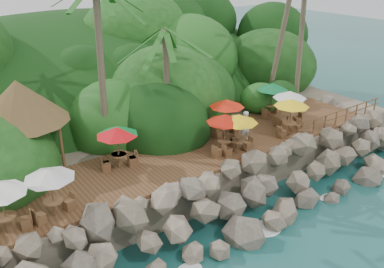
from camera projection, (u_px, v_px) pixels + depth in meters
ground at (265, 239)px, 19.99m from camera, size 140.00×140.00×0.00m
land_base at (114, 119)px, 31.41m from camera, size 32.00×25.20×2.10m
jungle_hill at (78, 105)px, 37.39m from camera, size 44.80×28.00×15.40m
seawall at (238, 200)px, 21.00m from camera, size 29.00×4.00×2.30m
terrace at (192, 153)px, 23.54m from camera, size 26.00×5.00×0.20m
jungle_foliage at (122, 136)px, 31.09m from camera, size 44.00×16.00×12.00m
foam_line at (261, 235)px, 20.20m from camera, size 25.20×0.80×0.06m
palapa at (19, 102)px, 20.84m from camera, size 4.85×4.85×4.60m
dining_clusters at (198, 122)px, 22.44m from camera, size 20.19×5.14×2.31m
railing at (341, 115)px, 27.10m from camera, size 8.30×0.10×1.00m
waiter at (245, 126)px, 24.57m from camera, size 0.75×0.57×1.87m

